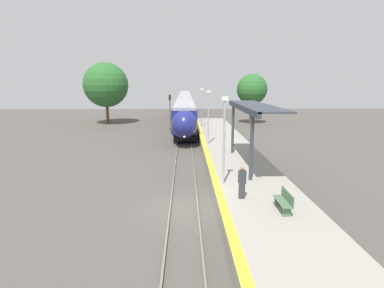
{
  "coord_description": "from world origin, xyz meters",
  "views": [
    {
      "loc": [
        0.09,
        -14.71,
        6.52
      ],
      "look_at": [
        0.56,
        6.04,
        2.22
      ],
      "focal_mm": 28.0,
      "sensor_mm": 36.0,
      "label": 1
    }
  ],
  "objects_px": {
    "train": "(185,104)",
    "person_waiting": "(242,182)",
    "platform_bench": "(285,201)",
    "railway_signal": "(170,109)",
    "lamppost_mid": "(208,113)",
    "lamppost_far": "(202,104)",
    "lamppost_near": "(224,134)"
  },
  "relations": [
    {
      "from": "person_waiting",
      "to": "train",
      "type": "bearing_deg",
      "value": 93.53
    },
    {
      "from": "railway_signal",
      "to": "lamppost_far",
      "type": "xyz_separation_m",
      "value": [
        4.13,
        -2.19,
        0.82
      ]
    },
    {
      "from": "lamppost_far",
      "to": "platform_bench",
      "type": "bearing_deg",
      "value": -85.05
    },
    {
      "from": "platform_bench",
      "to": "railway_signal",
      "type": "xyz_separation_m",
      "value": [
        -6.36,
        27.94,
        1.5
      ]
    },
    {
      "from": "platform_bench",
      "to": "person_waiting",
      "type": "height_order",
      "value": "person_waiting"
    },
    {
      "from": "train",
      "to": "person_waiting",
      "type": "bearing_deg",
      "value": -86.47
    },
    {
      "from": "lamppost_mid",
      "to": "lamppost_far",
      "type": "bearing_deg",
      "value": 90.0
    },
    {
      "from": "lamppost_far",
      "to": "lamppost_mid",
      "type": "bearing_deg",
      "value": -90.0
    },
    {
      "from": "lamppost_mid",
      "to": "lamppost_far",
      "type": "xyz_separation_m",
      "value": [
        0.0,
        11.05,
        0.0
      ]
    },
    {
      "from": "lamppost_near",
      "to": "lamppost_mid",
      "type": "height_order",
      "value": "same"
    },
    {
      "from": "railway_signal",
      "to": "lamppost_mid",
      "type": "xyz_separation_m",
      "value": [
        4.13,
        -13.24,
        0.82
      ]
    },
    {
      "from": "platform_bench",
      "to": "lamppost_far",
      "type": "relative_size",
      "value": 0.32
    },
    {
      "from": "train",
      "to": "lamppost_mid",
      "type": "xyz_separation_m",
      "value": [
        2.18,
        -32.44,
        1.51
      ]
    },
    {
      "from": "train",
      "to": "railway_signal",
      "type": "relative_size",
      "value": 12.75
    },
    {
      "from": "platform_bench",
      "to": "lamppost_near",
      "type": "relative_size",
      "value": 0.32
    },
    {
      "from": "railway_signal",
      "to": "lamppost_far",
      "type": "bearing_deg",
      "value": -27.93
    },
    {
      "from": "lamppost_near",
      "to": "lamppost_mid",
      "type": "relative_size",
      "value": 1.0
    },
    {
      "from": "train",
      "to": "person_waiting",
      "type": "xyz_separation_m",
      "value": [
        2.81,
        -45.66,
        -0.45
      ]
    },
    {
      "from": "train",
      "to": "lamppost_near",
      "type": "xyz_separation_m",
      "value": [
        2.18,
        -43.49,
        1.51
      ]
    },
    {
      "from": "platform_bench",
      "to": "person_waiting",
      "type": "bearing_deg",
      "value": 137.17
    },
    {
      "from": "train",
      "to": "person_waiting",
      "type": "height_order",
      "value": "train"
    },
    {
      "from": "railway_signal",
      "to": "train",
      "type": "bearing_deg",
      "value": 84.21
    },
    {
      "from": "person_waiting",
      "to": "lamppost_far",
      "type": "bearing_deg",
      "value": 91.49
    },
    {
      "from": "platform_bench",
      "to": "railway_signal",
      "type": "distance_m",
      "value": 28.7
    },
    {
      "from": "lamppost_far",
      "to": "lamppost_near",
      "type": "bearing_deg",
      "value": -90.0
    },
    {
      "from": "platform_bench",
      "to": "railway_signal",
      "type": "height_order",
      "value": "railway_signal"
    },
    {
      "from": "train",
      "to": "platform_bench",
      "type": "height_order",
      "value": "train"
    },
    {
      "from": "lamppost_near",
      "to": "lamppost_far",
      "type": "distance_m",
      "value": 22.09
    },
    {
      "from": "lamppost_mid",
      "to": "lamppost_near",
      "type": "bearing_deg",
      "value": -90.0
    },
    {
      "from": "railway_signal",
      "to": "lamppost_near",
      "type": "height_order",
      "value": "lamppost_near"
    },
    {
      "from": "lamppost_near",
      "to": "lamppost_far",
      "type": "xyz_separation_m",
      "value": [
        0.0,
        22.09,
        0.0
      ]
    },
    {
      "from": "railway_signal",
      "to": "lamppost_mid",
      "type": "bearing_deg",
      "value": -72.67
    }
  ]
}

